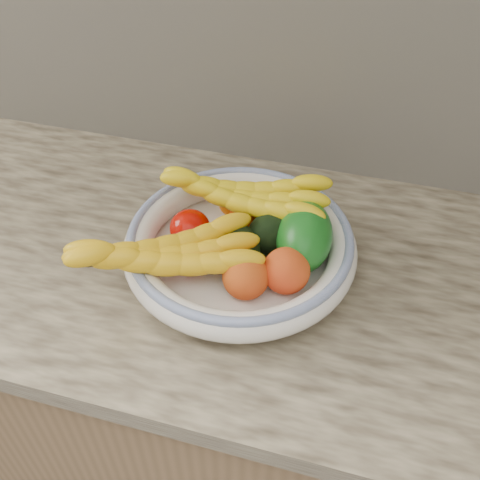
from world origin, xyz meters
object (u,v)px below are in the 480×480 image
object	(u,v)px
green_mango	(304,236)
banana_bunch_back	(243,199)
fruit_bowl	(240,245)
banana_bunch_front	(166,258)

from	to	relation	value
green_mango	banana_bunch_back	size ratio (longest dim) A/B	0.45
fruit_bowl	banana_bunch_back	world-z (taller)	banana_bunch_back
fruit_bowl	banana_bunch_front	distance (m)	0.14
green_mango	banana_bunch_back	xyz separation A→B (m)	(-0.12, 0.05, 0.01)
banana_bunch_front	fruit_bowl	bearing A→B (deg)	16.15
fruit_bowl	banana_bunch_back	size ratio (longest dim) A/B	1.26
banana_bunch_back	banana_bunch_front	world-z (taller)	banana_bunch_back
banana_bunch_back	fruit_bowl	bearing A→B (deg)	-80.22
fruit_bowl	green_mango	world-z (taller)	green_mango
fruit_bowl	banana_bunch_front	xyz separation A→B (m)	(-0.09, -0.09, 0.03)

